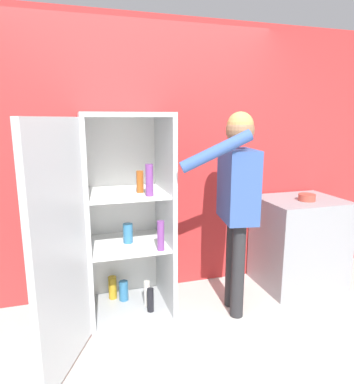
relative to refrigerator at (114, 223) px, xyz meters
The scene contains 6 objects.
ground_plane 1.04m from the refrigerator, 57.59° to the right, with size 12.00×12.00×0.00m, color beige.
wall_back 0.72m from the refrigerator, 54.91° to the left, with size 7.00×0.06×2.55m.
refrigerator is the anchor object (origin of this frame).
person 1.03m from the refrigerator, 10.48° to the right, with size 0.72×0.57×1.72m.
counter 1.88m from the refrigerator, ahead, with size 0.77×0.65×0.89m.
bowl 1.83m from the refrigerator, ahead, with size 0.16×0.16×0.06m.
Camera 1 is at (-0.60, -2.16, 1.66)m, focal length 32.00 mm.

